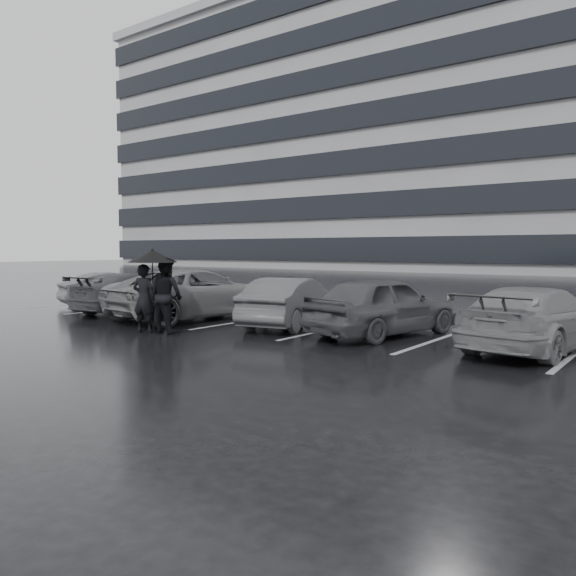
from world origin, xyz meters
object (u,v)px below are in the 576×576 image
(car_main, at_px, (383,306))
(car_west_b, at_px, (196,294))
(pedestrian_right, at_px, (166,295))
(car_east, at_px, (536,319))
(car_west_a, at_px, (291,302))
(car_west_c, at_px, (137,293))
(car_west_d, at_px, (114,289))
(pedestrian_left, at_px, (144,298))

(car_main, xyz_separation_m, car_west_b, (-5.90, -0.33, 0.02))
(car_main, relative_size, pedestrian_right, 2.26)
(car_main, bearing_deg, car_east, -166.58)
(car_west_a, bearing_deg, car_main, 167.11)
(car_west_a, relative_size, car_east, 0.87)
(car_main, distance_m, car_west_c, 8.57)
(car_west_d, bearing_deg, car_west_b, -170.02)
(car_main, xyz_separation_m, pedestrian_left, (-4.87, -3.04, 0.13))
(car_west_a, height_order, pedestrian_right, pedestrian_right)
(pedestrian_left, bearing_deg, car_west_c, -54.69)
(car_east, xyz_separation_m, pedestrian_right, (-7.77, -2.82, 0.27))
(car_east, bearing_deg, pedestrian_right, 27.62)
(car_west_b, xyz_separation_m, pedestrian_right, (1.50, -2.44, 0.19))
(car_main, relative_size, car_west_d, 1.14)
(car_west_d, xyz_separation_m, pedestrian_left, (6.05, -3.53, 0.24))
(pedestrian_left, bearing_deg, pedestrian_right, -168.50)
(car_west_b, bearing_deg, car_main, -170.51)
(car_main, bearing_deg, car_west_a, 12.74)
(car_west_c, bearing_deg, car_main, 180.00)
(pedestrian_right, bearing_deg, car_east, -157.45)
(car_east, distance_m, pedestrian_right, 8.27)
(car_west_d, bearing_deg, pedestrian_left, 168.88)
(car_west_c, xyz_separation_m, pedestrian_left, (3.69, -2.69, 0.20))
(car_west_a, relative_size, car_west_d, 1.07)
(car_west_b, xyz_separation_m, pedestrian_left, (1.02, -2.72, 0.11))
(car_main, relative_size, car_east, 0.93)
(car_main, distance_m, car_west_d, 10.94)
(car_west_a, bearing_deg, car_west_c, -9.80)
(car_main, height_order, car_west_a, car_main)
(car_west_b, xyz_separation_m, car_west_c, (-2.67, -0.03, -0.10))
(car_east, bearing_deg, car_west_d, 5.94)
(pedestrian_left, bearing_deg, car_west_b, -87.98)
(car_main, distance_m, car_west_b, 5.91)
(car_west_a, relative_size, pedestrian_right, 2.12)
(car_west_b, distance_m, car_west_d, 5.09)
(car_east, distance_m, pedestrian_left, 8.81)
(car_west_b, relative_size, car_west_d, 1.45)
(car_main, height_order, car_west_d, car_main)
(car_west_c, xyz_separation_m, car_east, (11.93, 0.41, 0.01))
(car_west_b, distance_m, car_east, 9.28)
(car_west_b, bearing_deg, pedestrian_right, 127.92)
(car_east, relative_size, pedestrian_left, 2.66)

